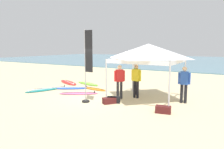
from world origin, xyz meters
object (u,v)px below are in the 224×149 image
at_px(surfboard_pink, 79,93).
at_px(gear_bag_near_tent, 114,100).
at_px(surfboard_teal, 43,90).
at_px(person_green, 136,77).
at_px(gear_bag_by_pole, 109,101).
at_px(person_blue, 184,82).
at_px(surfboard_red, 68,82).
at_px(person_red, 120,79).
at_px(canopy_tent, 148,51).
at_px(surfboard_lime, 88,84).
at_px(surfboard_orange, 94,89).
at_px(banner_flag, 87,69).
at_px(surfboard_blue, 71,88).
at_px(surfboard_white, 50,88).
at_px(gear_bag_on_sand, 163,110).
at_px(person_yellow, 136,79).

bearing_deg(surfboard_pink, gear_bag_near_tent, -13.16).
distance_m(surfboard_teal, person_green, 5.58).
xyz_separation_m(surfboard_teal, gear_bag_by_pole, (4.90, -0.45, 0.10)).
height_order(person_blue, gear_bag_near_tent, person_blue).
distance_m(surfboard_red, person_green, 5.84).
bearing_deg(person_red, gear_bag_by_pole, -88.16).
bearing_deg(person_blue, person_green, 169.06).
bearing_deg(canopy_tent, person_red, -161.61).
bearing_deg(surfboard_lime, gear_bag_by_pole, -42.09).
xyz_separation_m(surfboard_teal, surfboard_red, (-0.53, 2.76, -0.00)).
relative_size(surfboard_orange, surfboard_teal, 0.83).
bearing_deg(gear_bag_by_pole, banner_flag, -160.36).
bearing_deg(surfboard_orange, surfboard_blue, -157.64).
height_order(surfboard_blue, person_red, person_red).
distance_m(person_green, banner_flag, 3.03).
height_order(surfboard_white, gear_bag_near_tent, gear_bag_near_tent).
xyz_separation_m(surfboard_pink, gear_bag_on_sand, (5.04, -0.93, 0.10)).
height_order(person_yellow, gear_bag_near_tent, person_yellow).
height_order(banner_flag, gear_bag_by_pole, banner_flag).
bearing_deg(surfboard_red, surfboard_lime, 12.52).
height_order(surfboard_pink, person_green, person_green).
relative_size(surfboard_lime, gear_bag_on_sand, 3.78).
relative_size(surfboard_lime, gear_bag_by_pole, 3.78).
xyz_separation_m(person_blue, person_yellow, (-2.31, -0.20, 0.00)).
bearing_deg(gear_bag_near_tent, canopy_tent, 46.96).
relative_size(surfboard_blue, person_yellow, 1.26).
bearing_deg(canopy_tent, person_yellow, 167.30).
bearing_deg(surfboard_blue, person_red, -10.26).
xyz_separation_m(gear_bag_near_tent, gear_bag_by_pole, (-0.11, -0.23, 0.00)).
bearing_deg(gear_bag_by_pole, gear_bag_on_sand, -2.13).
height_order(surfboard_blue, surfboard_teal, same).
relative_size(surfboard_orange, surfboard_white, 0.86).
bearing_deg(banner_flag, surfboard_teal, 168.41).
bearing_deg(person_yellow, surfboard_blue, 178.69).
bearing_deg(surfboard_orange, gear_bag_by_pole, -42.88).
height_order(person_yellow, person_red, same).
bearing_deg(surfboard_white, surfboard_red, 102.70).
distance_m(person_yellow, gear_bag_by_pole, 1.94).
xyz_separation_m(surfboard_lime, gear_bag_by_pole, (3.93, -3.55, 0.10)).
bearing_deg(surfboard_white, person_green, 14.41).
distance_m(surfboard_pink, person_blue, 5.59).
relative_size(surfboard_teal, person_green, 1.31).
distance_m(surfboard_blue, surfboard_lime, 1.82).
relative_size(surfboard_teal, banner_flag, 0.66).
xyz_separation_m(surfboard_teal, banner_flag, (3.92, -0.80, 1.54)).
relative_size(surfboard_blue, surfboard_white, 1.00).
xyz_separation_m(surfboard_red, surfboard_white, (0.50, -2.20, 0.00)).
xyz_separation_m(surfboard_orange, gear_bag_on_sand, (5.02, -2.39, 0.10)).
height_order(gear_bag_near_tent, gear_bag_by_pole, same).
distance_m(canopy_tent, gear_bag_by_pole, 2.98).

